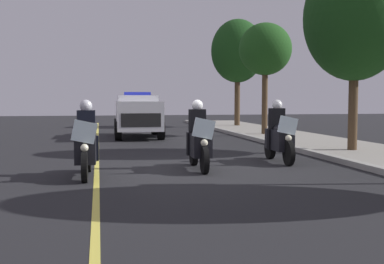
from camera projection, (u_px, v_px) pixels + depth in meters
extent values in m
plane|color=black|center=(194.00, 169.00, 12.03)|extent=(80.00, 80.00, 0.00)
cube|color=#9E9B93|center=(346.00, 162.00, 12.81)|extent=(48.00, 0.24, 0.15)
cube|color=#E0D14C|center=(97.00, 171.00, 11.58)|extent=(48.00, 0.12, 0.01)
cylinder|color=black|center=(85.00, 167.00, 10.02)|extent=(0.64, 0.14, 0.64)
cylinder|color=black|center=(88.00, 158.00, 11.49)|extent=(0.64, 0.16, 0.64)
cube|color=black|center=(86.00, 149.00, 10.72)|extent=(1.21, 0.47, 0.56)
ellipsoid|color=black|center=(86.00, 136.00, 10.65)|extent=(0.57, 0.33, 0.24)
cube|color=silver|center=(84.00, 132.00, 10.07)|extent=(0.07, 0.56, 0.53)
sphere|color=#F9F4CC|center=(84.00, 148.00, 10.03)|extent=(0.17, 0.17, 0.17)
sphere|color=red|center=(77.00, 135.00, 10.17)|extent=(0.09, 0.09, 0.09)
sphere|color=#1933F2|center=(92.00, 135.00, 10.23)|extent=(0.09, 0.09, 0.09)
cube|color=black|center=(86.00, 124.00, 10.90)|extent=(0.29, 0.41, 0.60)
cube|color=black|center=(96.00, 148.00, 10.92)|extent=(0.18, 0.14, 0.56)
cube|color=black|center=(77.00, 149.00, 10.85)|extent=(0.18, 0.14, 0.56)
sphere|color=silver|center=(86.00, 106.00, 10.86)|extent=(0.28, 0.28, 0.28)
cylinder|color=black|center=(205.00, 160.00, 11.16)|extent=(0.64, 0.14, 0.64)
cylinder|color=black|center=(194.00, 153.00, 12.64)|extent=(0.64, 0.16, 0.64)
cube|color=black|center=(199.00, 144.00, 11.86)|extent=(1.21, 0.47, 0.56)
ellipsoid|color=black|center=(199.00, 132.00, 11.79)|extent=(0.57, 0.33, 0.24)
cube|color=silver|center=(204.00, 129.00, 11.21)|extent=(0.07, 0.56, 0.53)
sphere|color=#F9F4CC|center=(204.00, 143.00, 11.17)|extent=(0.17, 0.17, 0.17)
sphere|color=red|center=(196.00, 131.00, 11.32)|extent=(0.09, 0.09, 0.09)
sphere|color=#1933F2|center=(209.00, 131.00, 11.37)|extent=(0.09, 0.09, 0.09)
cube|color=black|center=(197.00, 121.00, 12.05)|extent=(0.29, 0.41, 0.60)
cube|color=black|center=(206.00, 144.00, 12.06)|extent=(0.18, 0.14, 0.56)
cube|color=black|center=(190.00, 144.00, 11.99)|extent=(0.18, 0.14, 0.56)
sphere|color=white|center=(197.00, 105.00, 12.00)|extent=(0.28, 0.28, 0.28)
cylinder|color=black|center=(289.00, 154.00, 12.53)|extent=(0.64, 0.14, 0.64)
cylinder|color=black|center=(270.00, 148.00, 14.00)|extent=(0.64, 0.16, 0.64)
cube|color=black|center=(279.00, 140.00, 13.22)|extent=(1.21, 0.47, 0.56)
ellipsoid|color=black|center=(280.00, 129.00, 13.15)|extent=(0.57, 0.33, 0.24)
cube|color=silver|center=(288.00, 125.00, 12.58)|extent=(0.07, 0.56, 0.53)
sphere|color=#F9F4CC|center=(288.00, 138.00, 12.54)|extent=(0.17, 0.17, 0.17)
sphere|color=red|center=(280.00, 128.00, 12.68)|extent=(0.09, 0.09, 0.09)
sphere|color=#1933F2|center=(292.00, 128.00, 12.73)|extent=(0.09, 0.09, 0.09)
cube|color=black|center=(277.00, 119.00, 13.41)|extent=(0.29, 0.41, 0.60)
cube|color=black|center=(284.00, 139.00, 13.42)|extent=(0.18, 0.14, 0.56)
cube|color=black|center=(270.00, 139.00, 13.36)|extent=(0.18, 0.14, 0.56)
sphere|color=white|center=(277.00, 105.00, 13.37)|extent=(0.28, 0.28, 0.28)
cube|color=silver|center=(138.00, 115.00, 21.86)|extent=(4.95, 2.02, 1.24)
cube|color=silver|center=(137.00, 99.00, 22.10)|extent=(2.44, 1.81, 0.36)
cube|color=#2633D8|center=(137.00, 94.00, 21.89)|extent=(0.31, 1.21, 0.14)
cube|color=black|center=(141.00, 120.00, 19.51)|extent=(0.16, 1.62, 0.56)
cylinder|color=black|center=(161.00, 130.00, 20.52)|extent=(0.81, 0.30, 0.80)
cylinder|color=black|center=(118.00, 131.00, 20.23)|extent=(0.81, 0.30, 0.80)
cylinder|color=black|center=(154.00, 126.00, 23.57)|extent=(0.81, 0.30, 0.80)
cylinder|color=black|center=(117.00, 127.00, 23.27)|extent=(0.81, 0.30, 0.80)
cylinder|color=#4C3823|center=(353.00, 104.00, 15.48)|extent=(0.30, 0.30, 2.92)
ellipsoid|color=#194216|center=(355.00, 18.00, 15.30)|extent=(3.24, 3.24, 4.01)
cylinder|color=#4C3823|center=(265.00, 102.00, 22.62)|extent=(0.27, 0.27, 2.98)
ellipsoid|color=#1E4C19|center=(265.00, 49.00, 22.46)|extent=(2.46, 2.46, 2.43)
cylinder|color=#4C3823|center=(237.00, 99.00, 29.96)|extent=(0.34, 0.34, 3.30)
ellipsoid|color=#194216|center=(238.00, 51.00, 29.76)|extent=(3.26, 3.26, 3.89)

